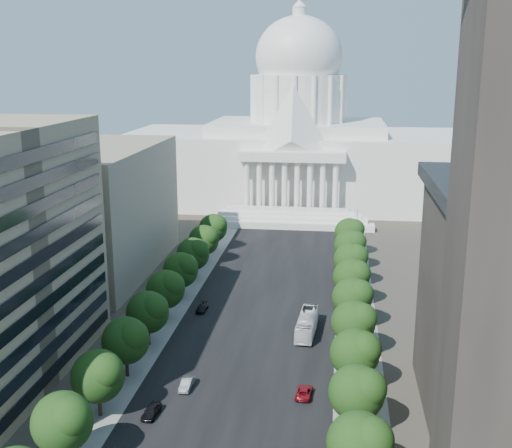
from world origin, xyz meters
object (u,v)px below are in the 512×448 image
at_px(car_silver, 187,384).
at_px(city_bus, 307,324).
at_px(car_dark_a, 151,411).
at_px(car_red, 304,392).
at_px(car_dark_b, 202,308).

bearing_deg(car_silver, city_bus, 54.60).
distance_m(car_silver, city_bus, 29.16).
bearing_deg(car_dark_a, car_red, 26.77).
relative_size(car_silver, car_dark_b, 1.00).
xyz_separation_m(car_dark_b, city_bus, (21.68, -8.14, 1.17)).
bearing_deg(car_red, city_bus, -83.63).
xyz_separation_m(car_dark_a, car_silver, (3.14, 8.47, -0.02)).
xyz_separation_m(car_dark_a, car_dark_b, (-1.18, 40.02, -0.11)).
bearing_deg(car_dark_b, car_dark_a, -87.29).
height_order(car_red, city_bus, city_bus).
distance_m(car_dark_a, car_dark_b, 40.04).
height_order(car_silver, city_bus, city_bus).
bearing_deg(city_bus, car_red, -84.39).
xyz_separation_m(car_red, city_bus, (-0.77, 23.50, 1.15)).
bearing_deg(city_bus, car_dark_a, -119.03).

